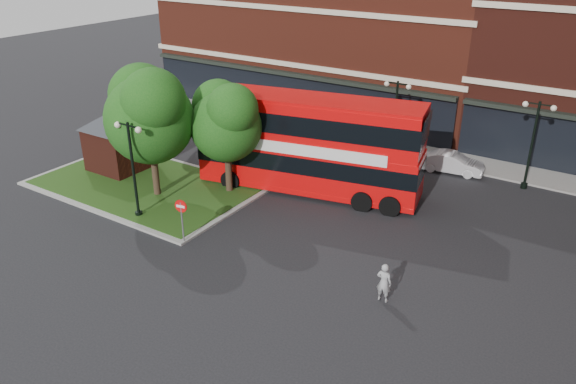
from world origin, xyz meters
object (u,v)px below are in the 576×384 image
Objects in this scene: car_silver at (347,139)px; car_white at (452,163)px; bus at (309,138)px; woman at (384,283)px.

car_white is (7.04, 0.00, -0.09)m from car_silver.
car_silver is at bearing 82.96° from car_white.
bus is 9.32m from car_white.
car_white is (5.84, 6.84, -2.43)m from bus.
car_silver is (-8.98, 14.07, -0.13)m from woman.
bus is 3.03× the size of car_silver.
bus is 10.86m from woman.
car_white is (-1.95, 14.07, -0.22)m from woman.
woman is 0.40× the size of car_silver.
car_white is at bearing -97.50° from car_silver.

